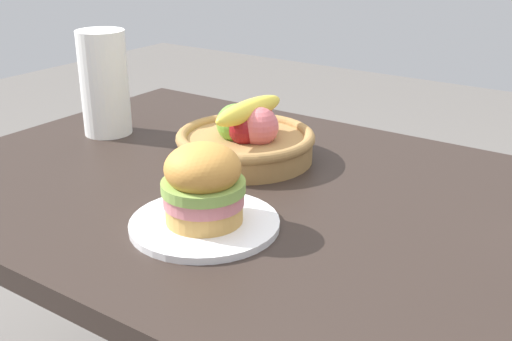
{
  "coord_description": "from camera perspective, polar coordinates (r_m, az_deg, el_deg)",
  "views": [
    {
      "loc": [
        0.57,
        -0.9,
        1.22
      ],
      "look_at": [
        -0.01,
        -0.06,
        0.81
      ],
      "focal_mm": 44.06,
      "sensor_mm": 36.0,
      "label": 1
    }
  ],
  "objects": [
    {
      "name": "paper_towel_roll",
      "position": [
        1.49,
        -13.6,
        7.72
      ],
      "size": [
        0.11,
        0.11,
        0.24
      ],
      "primitive_type": "cylinder",
      "color": "white",
      "rests_on": "dining_table"
    },
    {
      "name": "fruit_basket",
      "position": [
        1.3,
        -0.9,
        2.99
      ],
      "size": [
        0.29,
        0.29,
        0.14
      ],
      "color": "#9E7542",
      "rests_on": "dining_table"
    },
    {
      "name": "dining_table",
      "position": [
        1.21,
        1.85,
        -6.38
      ],
      "size": [
        1.4,
        0.9,
        0.75
      ],
      "color": "#2D231E",
      "rests_on": "ground_plane"
    },
    {
      "name": "plate",
      "position": [
        1.04,
        -4.69,
        -4.83
      ],
      "size": [
        0.25,
        0.25,
        0.01
      ],
      "primitive_type": "cylinder",
      "color": "white",
      "rests_on": "dining_table"
    },
    {
      "name": "sandwich",
      "position": [
        1.01,
        -4.81,
        -1.24
      ],
      "size": [
        0.14,
        0.14,
        0.13
      ],
      "color": "tan",
      "rests_on": "plate"
    }
  ]
}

